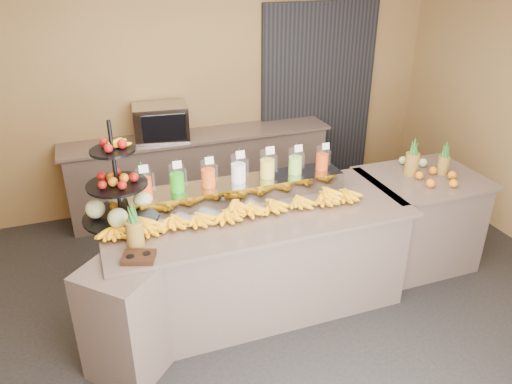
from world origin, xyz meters
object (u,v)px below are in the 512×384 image
condiment_caddy (139,257)px  fruit_stand (124,197)px  oven_warmer (161,122)px  pitcher_tray (239,190)px  right_fruit_pile (431,171)px  banana_heap (239,208)px

condiment_caddy → fruit_stand: bearing=91.2°
condiment_caddy → oven_warmer: (0.59, 2.33, 0.18)m
pitcher_tray → oven_warmer: bearing=102.0°
pitcher_tray → fruit_stand: 0.97m
condiment_caddy → pitcher_tray: bearing=34.9°
oven_warmer → fruit_stand: bearing=-102.9°
right_fruit_pile → oven_warmer: oven_warmer is taller
pitcher_tray → condiment_caddy: pitcher_tray is taller
pitcher_tray → banana_heap: banana_heap is taller
banana_heap → fruit_stand: fruit_stand is taller
pitcher_tray → banana_heap: (-0.10, -0.29, -0.01)m
banana_heap → oven_warmer: 1.99m
fruit_stand → banana_heap: bearing=-22.8°
fruit_stand → oven_warmer: 1.85m
right_fruit_pile → oven_warmer: 2.88m
condiment_caddy → oven_warmer: bearing=75.8°
banana_heap → right_fruit_pile: right_fruit_pile is taller
banana_heap → oven_warmer: (-0.26, 1.96, 0.13)m
banana_heap → condiment_caddy: bearing=-156.8°
fruit_stand → right_fruit_pile: bearing=-11.9°
condiment_caddy → right_fruit_pile: size_ratio=0.55×
fruit_stand → condiment_caddy: (0.01, -0.57, -0.20)m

